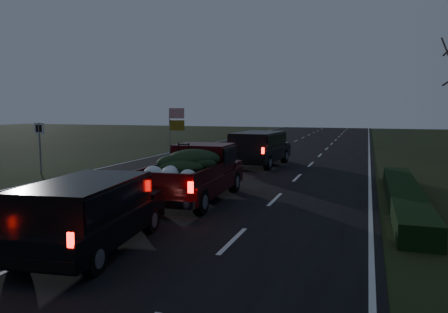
% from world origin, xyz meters
% --- Properties ---
extents(ground, '(120.00, 120.00, 0.00)m').
position_xyz_m(ground, '(0.00, 0.00, 0.00)').
color(ground, black).
rests_on(ground, ground).
extents(road_asphalt, '(14.00, 120.00, 0.02)m').
position_xyz_m(road_asphalt, '(0.00, 0.00, 0.01)').
color(road_asphalt, black).
rests_on(road_asphalt, ground).
extents(hedge_row, '(1.00, 10.00, 0.60)m').
position_xyz_m(hedge_row, '(7.80, 3.00, 0.30)').
color(hedge_row, black).
rests_on(hedge_row, ground).
extents(route_sign, '(0.55, 0.08, 2.50)m').
position_xyz_m(route_sign, '(-8.50, 5.00, 1.66)').
color(route_sign, gray).
rests_on(route_sign, ground).
extents(pickup_truck, '(2.22, 5.46, 2.84)m').
position_xyz_m(pickup_truck, '(0.96, 1.62, 1.06)').
color(pickup_truck, '#3C080A').
rests_on(pickup_truck, ground).
extents(lead_suv, '(2.56, 5.42, 1.52)m').
position_xyz_m(lead_suv, '(0.93, 11.11, 1.15)').
color(lead_suv, black).
rests_on(lead_suv, ground).
extents(rear_suv, '(2.45, 4.71, 1.30)m').
position_xyz_m(rear_suv, '(0.75, -4.17, 0.98)').
color(rear_suv, black).
rests_on(rear_suv, ground).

